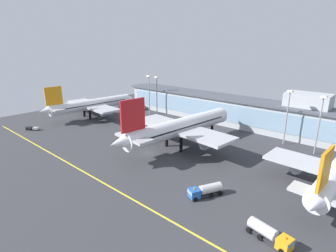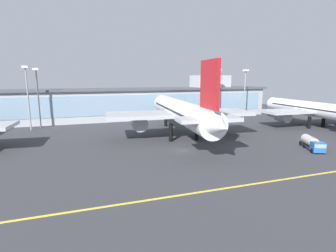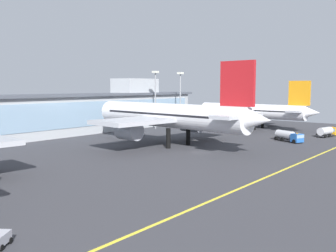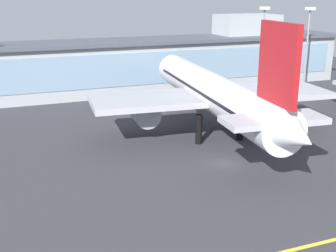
# 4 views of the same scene
# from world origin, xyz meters

# --- Properties ---
(ground_plane) EXTENTS (180.00, 180.00, 0.00)m
(ground_plane) POSITION_xyz_m (0.00, 0.00, 0.00)
(ground_plane) COLOR #38383D
(taxiway_centreline_stripe) EXTENTS (144.00, 0.50, 0.01)m
(taxiway_centreline_stripe) POSITION_xyz_m (0.00, -22.00, 0.01)
(taxiway_centreline_stripe) COLOR yellow
(taxiway_centreline_stripe) RESTS_ON ground
(terminal_building) EXTENTS (118.05, 14.00, 17.83)m
(terminal_building) POSITION_xyz_m (1.76, 51.07, 6.82)
(terminal_building) COLOR #ADB2B7
(terminal_building) RESTS_ON ground
(airliner_near_right) EXTENTS (41.66, 57.79, 20.44)m
(airliner_near_right) POSITION_xyz_m (4.21, 12.48, 7.48)
(airliner_near_right) COLOR black
(airliner_near_right) RESTS_ON ground
(apron_light_mast_west) EXTENTS (1.80, 1.80, 20.30)m
(apron_light_mast_west) POSITION_xyz_m (31.40, 40.19, 13.60)
(apron_light_mast_west) COLOR gray
(apron_light_mast_west) RESTS_ON ground
(apron_light_mast_far_east) EXTENTS (1.80, 1.80, 20.13)m
(apron_light_mast_far_east) POSITION_xyz_m (42.56, 37.64, 13.50)
(apron_light_mast_far_east) COLOR gray
(apron_light_mast_far_east) RESTS_ON ground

